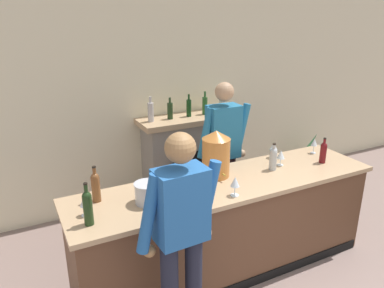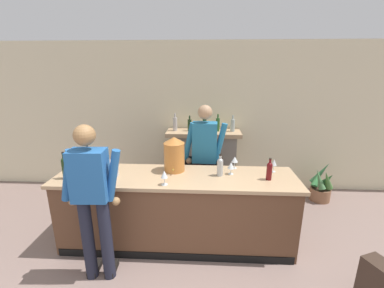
% 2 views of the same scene
% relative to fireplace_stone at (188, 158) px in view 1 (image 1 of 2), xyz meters
% --- Properties ---
extents(wall_back_panel, '(12.00, 0.07, 2.75)m').
position_rel_fireplace_stone_xyz_m(wall_back_panel, '(-0.24, 0.26, 0.76)').
color(wall_back_panel, beige).
rests_on(wall_back_panel, ground_plane).
extents(bar_counter, '(3.04, 0.77, 0.98)m').
position_rel_fireplace_stone_xyz_m(bar_counter, '(-0.33, -1.53, -0.12)').
color(bar_counter, brown).
rests_on(bar_counter, ground_plane).
extents(fireplace_stone, '(1.32, 0.52, 1.51)m').
position_rel_fireplace_stone_xyz_m(fireplace_stone, '(0.00, 0.00, 0.00)').
color(fireplace_stone, gray).
rests_on(fireplace_stone, ground_plane).
extents(potted_plant_corner, '(0.40, 0.42, 0.69)m').
position_rel_fireplace_stone_xyz_m(potted_plant_corner, '(2.10, -0.22, -0.35)').
color(potted_plant_corner, '#8E6144').
rests_on(potted_plant_corner, ground_plane).
extents(person_customer, '(0.66, 0.31, 1.76)m').
position_rel_fireplace_stone_xyz_m(person_customer, '(-1.13, -2.17, 0.37)').
color(person_customer, '#1E2030').
rests_on(person_customer, ground_plane).
extents(person_bartender, '(0.66, 0.31, 1.78)m').
position_rel_fireplace_stone_xyz_m(person_bartender, '(0.02, -0.86, 0.37)').
color(person_bartender, '#2D1D25').
rests_on(person_bartender, ground_plane).
extents(copper_dispenser, '(0.27, 0.31, 0.46)m').
position_rel_fireplace_stone_xyz_m(copper_dispenser, '(-0.37, -1.36, 0.59)').
color(copper_dispenser, '#C17433').
rests_on(copper_dispenser, bar_counter).
extents(ice_bucket_steel, '(0.22, 0.22, 0.18)m').
position_rel_fireplace_stone_xyz_m(ice_bucket_steel, '(-1.15, -1.57, 0.45)').
color(ice_bucket_steel, silver).
rests_on(ice_bucket_steel, bar_counter).
extents(wine_bottle_chardonnay_pale, '(0.07, 0.07, 0.34)m').
position_rel_fireplace_stone_xyz_m(wine_bottle_chardonnay_pale, '(-1.66, -1.69, 0.51)').
color(wine_bottle_chardonnay_pale, '#1D3516').
rests_on(wine_bottle_chardonnay_pale, bar_counter).
extents(wine_bottle_burgundy_dark, '(0.08, 0.08, 0.28)m').
position_rel_fireplace_stone_xyz_m(wine_bottle_burgundy_dark, '(0.22, -1.49, 0.49)').
color(wine_bottle_burgundy_dark, '#A8ACAB').
rests_on(wine_bottle_burgundy_dark, bar_counter).
extents(wine_bottle_riesling_slim, '(0.07, 0.07, 0.32)m').
position_rel_fireplace_stone_xyz_m(wine_bottle_riesling_slim, '(-1.53, -1.35, 0.50)').
color(wine_bottle_riesling_slim, brown).
rests_on(wine_bottle_riesling_slim, bar_counter).
extents(wine_bottle_rose_blush, '(0.07, 0.07, 0.28)m').
position_rel_fireplace_stone_xyz_m(wine_bottle_rose_blush, '(0.81, -1.58, 0.49)').
color(wine_bottle_rose_blush, '#5D0F12').
rests_on(wine_bottle_rose_blush, bar_counter).
extents(wine_glass_by_dispenser, '(0.07, 0.07, 0.17)m').
position_rel_fireplace_stone_xyz_m(wine_glass_by_dispenser, '(0.93, -1.33, 0.49)').
color(wine_glass_by_dispenser, silver).
rests_on(wine_glass_by_dispenser, bar_counter).
extents(wine_glass_mid_counter, '(0.07, 0.07, 0.16)m').
position_rel_fireplace_stone_xyz_m(wine_glass_mid_counter, '(-1.66, -1.55, 0.48)').
color(wine_glass_mid_counter, silver).
rests_on(wine_glass_mid_counter, bar_counter).
extents(wine_glass_near_bucket, '(0.08, 0.08, 0.18)m').
position_rel_fireplace_stone_xyz_m(wine_glass_near_bucket, '(-0.43, -1.79, 0.49)').
color(wine_glass_near_bucket, silver).
rests_on(wine_glass_near_bucket, bar_counter).
extents(wine_glass_front_left, '(0.08, 0.08, 0.16)m').
position_rel_fireplace_stone_xyz_m(wine_glass_front_left, '(0.36, -1.44, 0.48)').
color(wine_glass_front_left, silver).
rests_on(wine_glass_front_left, bar_counter).
extents(wine_glass_front_right, '(0.09, 0.09, 0.17)m').
position_rel_fireplace_stone_xyz_m(wine_glass_front_right, '(0.43, -1.24, 0.49)').
color(wine_glass_front_right, silver).
rests_on(wine_glass_front_right, bar_counter).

